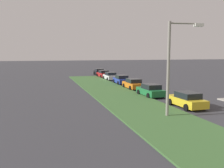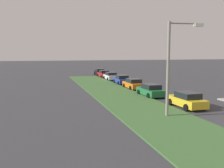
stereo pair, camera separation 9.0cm
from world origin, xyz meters
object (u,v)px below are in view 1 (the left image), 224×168
parked_car_black (99,72)px  parked_car_white (110,76)px  parked_car_red (103,74)px  parked_car_blue (121,80)px  parked_car_green (151,90)px  streetlight (173,62)px  parked_car_yellow (187,100)px  parked_car_orange (133,84)px

parked_car_black → parked_car_white: bearing=179.4°
parked_car_white → parked_car_red: same height
parked_car_blue → parked_car_white: same height
parked_car_blue → parked_car_red: (11.70, 0.11, 0.00)m
parked_car_green → parked_car_blue: 12.03m
parked_car_green → streetlight: bearing=163.7°
parked_car_white → parked_car_black: (10.63, -0.31, 0.00)m
parked_car_yellow → parked_car_white: bearing=-0.7°
parked_car_yellow → parked_car_orange: size_ratio=1.01×
parked_car_yellow → parked_car_orange: 12.71m
parked_car_orange → parked_car_black: same height
parked_car_green → parked_car_white: (18.41, -0.23, 0.00)m
parked_car_yellow → parked_car_orange: (12.70, 0.54, 0.00)m
parked_car_red → streetlight: 33.18m
parked_car_green → parked_car_orange: size_ratio=1.01×
parked_car_yellow → parked_car_red: same height
parked_car_black → parked_car_yellow: bearing=-178.6°
parked_car_orange → streetlight: (-15.41, 2.56, 3.67)m
parked_car_green → parked_car_white: size_ratio=1.01×
parked_car_green → parked_car_blue: bearing=-3.4°
parked_car_green → parked_car_orange: 6.27m
parked_car_yellow → parked_car_red: size_ratio=1.00×
parked_car_red → parked_car_white: bearing=178.0°
parked_car_green → parked_car_white: same height
parked_car_yellow → parked_car_green: bearing=4.6°
parked_car_black → parked_car_green: bearing=-180.0°
parked_car_orange → parked_car_red: bearing=-0.7°
parked_car_green → parked_car_blue: same height
parked_car_orange → streetlight: bearing=170.0°
parked_car_yellow → parked_car_black: 35.48m
parked_car_yellow → streetlight: (-2.71, 3.10, 3.67)m
parked_car_blue → parked_car_black: same height
parked_car_yellow → parked_car_red: (30.17, 0.51, 0.00)m
parked_car_red → parked_car_black: same height
parked_car_yellow → parked_car_red: bearing=-0.9°
parked_car_yellow → parked_car_blue: 18.47m
parked_car_red → streetlight: (-32.88, 2.59, 3.67)m
parked_car_red → streetlight: streetlight is taller
parked_car_red → parked_car_black: size_ratio=1.01×
parked_car_blue → parked_car_red: 11.70m
parked_car_black → streetlight: (-38.18, 2.91, 3.67)m
parked_car_green → parked_car_red: 23.73m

